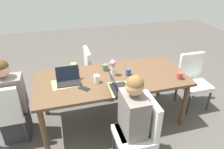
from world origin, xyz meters
TOP-DOWN VIEW (x-y plane):
  - ground_plane at (0.00, 0.00)m, footprint 10.00×10.00m
  - dining_table at (0.00, 0.00)m, footprint 2.15×0.95m
  - chair_far_left_near at (-0.11, 0.82)m, footprint 0.44×0.44m
  - person_far_left_near at (-0.04, 0.76)m, footprint 0.36×0.40m
  - chair_head_right_left_mid at (1.44, 0.04)m, footprint 0.44×0.44m
  - person_head_right_left_mid at (1.38, -0.04)m, footprint 0.40×0.36m
  - chair_near_left_far at (0.11, -0.76)m, footprint 0.44×0.44m
  - chair_head_left_right_near at (-1.41, -0.05)m, footprint 0.44×0.44m
  - flower_vase at (-0.04, -0.07)m, footprint 0.10×0.09m
  - placemat_far_left_near at (-0.02, 0.31)m, footprint 0.28×0.38m
  - placemat_head_right_left_mid at (0.65, -0.02)m, footprint 0.38×0.28m
  - laptop_head_right_left_mid at (0.61, -0.04)m, footprint 0.32×0.22m
  - laptop_far_left_near at (0.01, 0.33)m, footprint 0.22×0.32m
  - coffee_mug_near_left at (0.04, -0.24)m, footprint 0.09×0.09m
  - coffee_mug_near_right at (-0.25, -0.00)m, footprint 0.08×0.08m
  - coffee_mug_centre_left at (0.23, 0.07)m, footprint 0.08×0.08m
  - coffee_mug_centre_right at (-0.91, 0.28)m, footprint 0.08×0.08m
  - coffee_mug_far_left at (0.49, -0.38)m, footprint 0.08×0.08m
  - phone_black at (0.43, 0.18)m, footprint 0.16×0.16m

SIDE VIEW (x-z plane):
  - ground_plane at x=0.00m, z-range 0.00..0.00m
  - chair_far_left_near at x=-0.11m, z-range 0.05..0.95m
  - chair_head_right_left_mid at x=1.44m, z-range 0.05..0.95m
  - chair_near_left_far at x=0.11m, z-range 0.05..0.95m
  - chair_head_left_right_near at x=-1.41m, z-range 0.05..0.95m
  - person_far_left_near at x=-0.04m, z-range -0.07..1.12m
  - person_head_right_left_mid at x=1.38m, z-range -0.07..1.12m
  - dining_table at x=0.00m, z-range 0.30..1.06m
  - placemat_far_left_near at x=-0.02m, z-range 0.76..0.76m
  - placemat_head_right_left_mid at x=0.65m, z-range 0.76..0.76m
  - phone_black at x=0.43m, z-range 0.76..0.76m
  - laptop_head_right_left_mid at x=0.61m, z-range 0.70..0.90m
  - laptop_far_left_near at x=0.01m, z-range 0.70..0.91m
  - coffee_mug_centre_right at x=-0.91m, z-range 0.76..0.85m
  - coffee_mug_near_left at x=0.04m, z-range 0.76..0.85m
  - coffee_mug_near_right at x=-0.25m, z-range 0.76..0.86m
  - coffee_mug_far_left at x=0.49m, z-range 0.76..0.86m
  - coffee_mug_centre_left at x=0.23m, z-range 0.76..0.86m
  - flower_vase at x=-0.04m, z-range 0.77..1.01m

